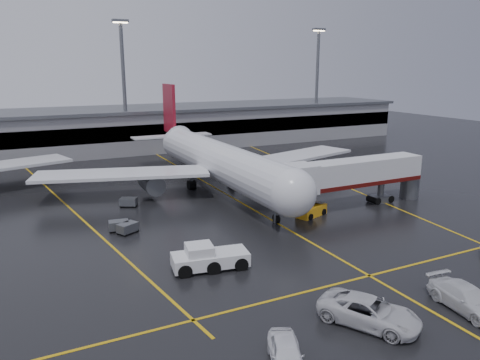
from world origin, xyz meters
name	(u,v)px	position (x,y,z in m)	size (l,w,h in m)	color
ground	(247,206)	(0.00, 0.00, 0.00)	(220.00, 220.00, 0.00)	black
apron_line_centre	(247,206)	(0.00, 0.00, 0.01)	(0.25, 90.00, 0.02)	gold
apron_line_stop	(369,276)	(0.00, -22.00, 0.01)	(60.00, 0.25, 0.02)	gold
apron_line_left	(67,206)	(-20.00, 10.00, 0.01)	(0.25, 70.00, 0.02)	gold
apron_line_right	(319,175)	(18.00, 10.00, 0.01)	(0.25, 70.00, 0.02)	gold
terminal	(144,128)	(0.00, 47.93, 4.32)	(122.00, 19.00, 8.60)	gray
light_mast_mid	(124,80)	(-5.00, 42.00, 14.47)	(3.00, 1.20, 25.45)	#595B60
light_mast_right	(317,77)	(40.00, 42.00, 14.47)	(3.00, 1.20, 25.45)	#595B60
main_airliner	(216,159)	(0.00, 9.70, 4.21)	(48.80, 45.60, 14.10)	silver
jet_bridge	(356,176)	(11.87, -6.00, 3.93)	(19.90, 3.40, 6.05)	silver
pushback_tractor	(208,258)	(-11.37, -14.72, 0.92)	(6.81, 3.73, 2.31)	silver
belt_loader	(311,211)	(4.93, -6.67, 0.62)	(4.28, 2.91, 2.50)	orange
service_van_a	(369,312)	(-5.16, -27.70, 0.94)	(3.10, 6.73, 1.87)	silver
service_van_b	(467,299)	(2.32, -29.31, 0.88)	(2.47, 6.07, 1.76)	silver
service_van_d	(286,354)	(-12.48, -29.03, 0.79)	(1.87, 4.64, 1.58)	white
baggage_cart_a	(128,228)	(-15.53, -3.04, 0.63)	(2.38, 2.08, 1.12)	#595B60
baggage_cart_b	(119,225)	(-16.19, -1.89, 0.63)	(2.17, 1.58, 1.12)	#595B60
baggage_cart_c	(129,202)	(-13.21, 6.38, 0.63)	(2.38, 2.09, 1.12)	#595B60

